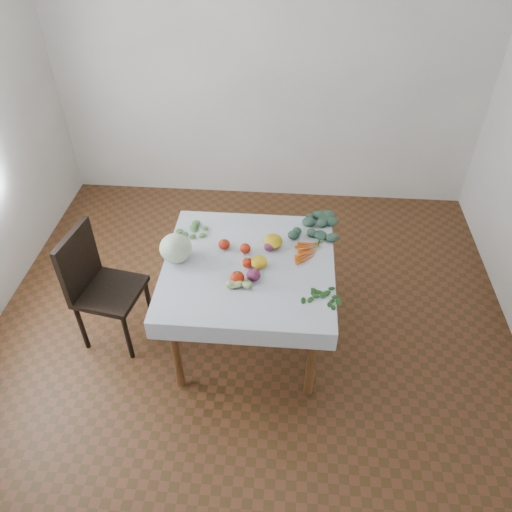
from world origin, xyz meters
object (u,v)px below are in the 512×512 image
at_px(table, 249,276).
at_px(chair, 97,281).
at_px(heirloom_back, 273,241).
at_px(cabbage, 176,248).
at_px(carrot_bunch, 308,251).

relative_size(table, chair, 1.08).
xyz_separation_m(chair, heirloom_back, (1.22, 0.21, 0.27)).
bearing_deg(table, cabbage, 178.42).
xyz_separation_m(table, chair, (-1.07, -0.01, -0.12)).
bearing_deg(cabbage, table, -1.58).
bearing_deg(chair, cabbage, 2.54).
distance_m(chair, heirloom_back, 1.27).
height_order(table, cabbage, cabbage).
bearing_deg(chair, heirloom_back, 9.95).
height_order(table, carrot_bunch, carrot_bunch).
bearing_deg(cabbage, chair, -177.46).
xyz_separation_m(chair, carrot_bunch, (1.46, 0.16, 0.24)).
height_order(chair, heirloom_back, chair).
height_order(table, heirloom_back, heirloom_back).
relative_size(table, carrot_bunch, 4.03).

